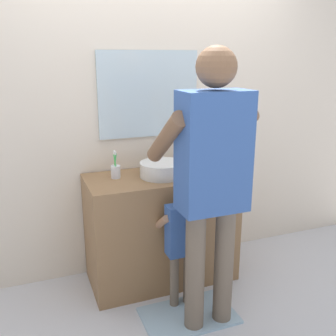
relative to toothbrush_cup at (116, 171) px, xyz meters
The scene contains 10 objects.
ground_plane 1.05m from the toothbrush_cup, 47.53° to the right, with size 14.00×14.00×0.00m, color silver.
back_wall 0.60m from the toothbrush_cup, 37.15° to the left, with size 4.40×0.10×2.70m.
vanity_cabinet 0.60m from the toothbrush_cup, 11.11° to the right, with size 1.14×0.54×0.87m, color olive.
sink_basin 0.35m from the toothbrush_cup, 14.36° to the right, with size 0.33×0.33×0.11m.
faucet 0.36m from the toothbrush_cup, 19.50° to the left, with size 0.18×0.14×0.18m.
toothbrush_cup is the anchor object (origin of this frame).
soap_bottle 0.65m from the toothbrush_cup, ahead, with size 0.06×0.06×0.17m.
bath_mat 1.15m from the toothbrush_cup, 61.46° to the right, with size 0.64×0.40×0.02m, color #99B7CC.
child_toddler 0.69m from the toothbrush_cup, 54.36° to the right, with size 0.28×0.28×0.91m.
adult_parent 0.84m from the toothbrush_cup, 58.78° to the right, with size 0.56×0.58×1.80m.
Camera 1 is at (-0.95, -2.32, 1.74)m, focal length 41.07 mm.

